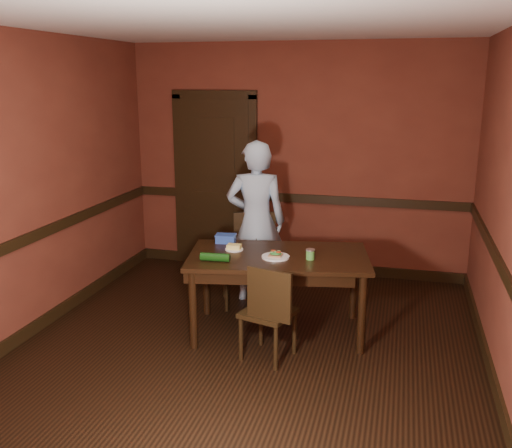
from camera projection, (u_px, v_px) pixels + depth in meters
The scene contains 21 objects.
floor at pixel (246, 351), 4.92m from camera, with size 4.00×4.50×0.01m, color black.
ceiling at pixel (244, 21), 4.25m from camera, with size 4.00×4.50×0.01m, color silver.
wall_back at pixel (297, 160), 6.69m from camera, with size 4.00×0.02×2.70m, color maroon.
wall_front at pixel (106, 301), 2.47m from camera, with size 4.00×0.02×2.70m, color maroon.
wall_left at pixel (29, 187), 5.07m from camera, with size 0.02×4.50×2.70m, color maroon.
dado_back at pixel (296, 198), 6.79m from camera, with size 4.00×0.03×0.10m, color black.
dado_left at pixel (35, 236), 5.18m from camera, with size 0.03×4.50×0.10m, color black.
dado_right at pixel (504, 272), 4.21m from camera, with size 0.03×4.50×0.10m, color black.
baseboard_back at pixel (294, 265), 7.00m from camera, with size 4.00×0.03×0.12m, color black.
baseboard_left at pixel (44, 321), 5.39m from camera, with size 0.03×4.50×0.12m, color black.
baseboard_right at pixel (492, 374), 4.42m from camera, with size 0.03×4.50×0.12m, color black.
door at pixel (215, 179), 6.97m from camera, with size 1.05×0.07×2.20m.
dining_table at pixel (278, 294), 5.21m from camera, with size 1.60×0.90×0.75m, color black.
chair_far at pixel (243, 260), 5.86m from camera, with size 0.44×0.44×0.94m, color black, non-canonical shape.
chair_near at pixel (268, 311), 4.72m from camera, with size 0.39×0.39×0.84m, color black, non-canonical shape.
person at pixel (256, 222), 5.92m from camera, with size 0.62×0.40×1.69m, color #A0BFDC.
sandwich_plate at pixel (276, 256), 5.02m from camera, with size 0.25×0.25×0.06m.
sauce_jar at pixel (310, 254), 4.97m from camera, with size 0.08×0.08×0.09m.
cheese_saucer at pixel (234, 248), 5.25m from camera, with size 0.17×0.17×0.05m.
food_tub at pixel (226, 238), 5.48m from camera, with size 0.21×0.16×0.08m.
wrapped_veg at pixel (215, 257), 4.93m from camera, with size 0.07×0.07×0.26m, color #10380D.
Camera 1 is at (1.21, -4.32, 2.29)m, focal length 40.00 mm.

